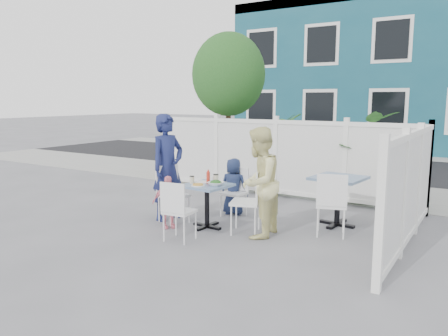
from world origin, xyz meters
The scene contains 30 objects.
ground centered at (0.00, 0.00, 0.00)m, with size 80.00×80.00×0.00m, color slate.
near_sidewalk centered at (0.00, 3.80, 0.01)m, with size 24.00×2.60×0.01m, color gray.
street centered at (0.00, 7.50, 0.00)m, with size 24.00×5.00×0.01m, color black.
far_sidewalk centered at (0.00, 10.60, 0.01)m, with size 24.00×1.60×0.01m, color gray.
building centered at (-0.50, 14.00, 3.00)m, with size 11.00×6.00×6.00m.
fence_back centered at (0.10, 2.40, 0.78)m, with size 5.86×0.08×1.60m.
fence_right centered at (3.00, 0.60, 0.78)m, with size 0.08×3.66×1.60m.
tree centered at (-1.60, 3.30, 2.59)m, with size 1.80×1.62×3.59m.
utility_cabinet centered at (-2.90, 4.00, 0.67)m, with size 0.72×0.51×1.34m, color gold.
potted_shrub_a centered at (-0.03, 3.10, 0.86)m, with size 0.96×0.96×1.72m, color #184718.
potted_shrub_b centered at (1.71, 3.00, 0.89)m, with size 1.60×1.38×1.77m, color #184718.
main_table centered at (0.15, -0.20, 0.54)m, with size 0.71×0.71×0.70m.
spare_table centered at (1.87, 1.01, 0.62)m, with size 0.84×0.84×0.80m.
chair_left centered at (-0.56, -0.22, 0.54)m, with size 0.52×0.53×0.93m.
chair_right centered at (0.88, -0.09, 0.57)m, with size 0.55×0.56×0.98m.
chair_back centered at (0.17, 0.67, 0.49)m, with size 0.41×0.40×0.84m.
chair_near centered at (0.18, -1.01, 0.51)m, with size 0.43×0.42×0.87m.
chair_spare centered at (1.97, 0.38, 0.56)m, with size 0.54×0.53×0.96m.
man centered at (-0.70, -0.12, 0.89)m, with size 0.65×0.43×1.79m, color navy.
woman centered at (1.05, -0.17, 0.81)m, with size 0.79×0.62×1.63m, color #E2D64A.
boy centered at (0.10, 0.71, 0.50)m, with size 0.49×0.32×1.00m, color #1B2647.
toddler centered at (-0.37, -0.54, 0.42)m, with size 0.49×0.20×0.84m, color pink.
plate_main centered at (0.10, -0.37, 0.70)m, with size 0.22×0.22×0.01m, color white.
plate_side centered at (-0.01, -0.13, 0.71)m, with size 0.24×0.24×0.02m, color white.
salad_bowl centered at (0.32, -0.21, 0.73)m, with size 0.24×0.24×0.06m, color white.
coffee_cup_a centered at (-0.09, -0.27, 0.75)m, with size 0.07×0.07×0.11m, color beige.
coffee_cup_b centered at (0.18, 0.01, 0.76)m, with size 0.08×0.08×0.12m, color beige.
ketchup_bottle centered at (0.12, -0.12, 0.79)m, with size 0.06×0.06×0.18m, color red.
salt_shaker centered at (0.10, 0.07, 0.74)m, with size 0.03×0.03×0.08m, color white.
pepper_shaker centered at (0.09, 0.07, 0.73)m, with size 0.03×0.03×0.07m, color black.
Camera 1 is at (3.95, -5.75, 2.03)m, focal length 35.00 mm.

